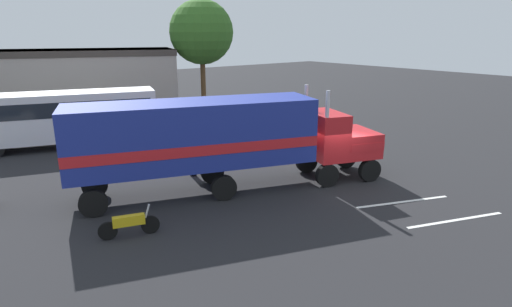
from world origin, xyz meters
name	(u,v)px	position (x,y,z in m)	size (l,w,h in m)	color
ground_plane	(334,182)	(0.00, 0.00, 0.00)	(120.00, 120.00, 0.00)	#232326
lane_stripe_near	(403,202)	(0.35, -3.50, 0.01)	(4.40, 0.16, 0.01)	silver
lane_stripe_mid	(456,220)	(0.34, -5.80, 0.01)	(4.40, 0.16, 0.01)	silver
semi_truck	(219,137)	(-4.96, 2.49, 2.52)	(14.14, 7.23, 4.50)	red
person_bystander	(193,159)	(-4.88, 5.02, 0.89)	(0.45, 0.47, 1.63)	black
parked_bus	(63,114)	(-8.20, 14.87, 2.07)	(11.25, 5.79, 3.40)	silver
motorcycle	(129,224)	(-9.95, 0.80, 0.48)	(2.04, 0.75, 1.12)	black
tree_left	(202,32)	(5.22, 20.15, 6.89)	(5.57, 5.57, 9.70)	brown
building_backdrop	(43,81)	(-6.73, 25.97, 2.97)	(22.29, 13.05, 5.52)	#9E938C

